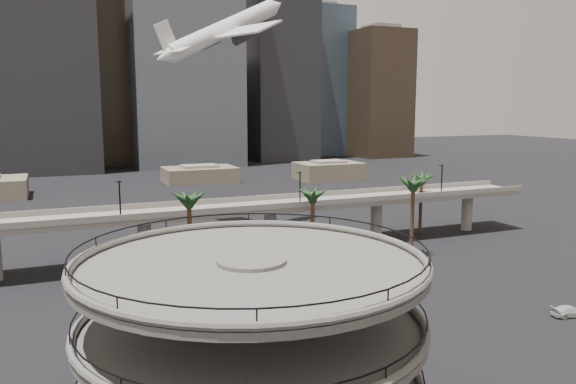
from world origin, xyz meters
name	(u,v)px	position (x,y,z in m)	size (l,w,h in m)	color
parking_ramp	(252,356)	(-13.00, -4.00, 9.84)	(22.20, 22.20, 17.35)	#4F4C49
overpass	(210,215)	(0.00, 55.00, 7.34)	(130.00, 9.30, 14.70)	#68635C
palm_trees	(343,191)	(21.48, 47.47, 11.30)	(54.40, 18.40, 14.00)	#4A321F
low_buildings	(159,178)	(6.89, 142.30, 2.86)	(135.00, 27.50, 6.80)	brown
skyline	(143,53)	(15.12, 217.08, 48.37)	(269.00, 86.00, 132.14)	gray
airborne_jet	(224,30)	(8.14, 72.07, 40.22)	(30.62, 28.89, 16.32)	silver
car_a	(209,366)	(-11.35, 13.66, 0.84)	(1.97, 4.90, 1.67)	maroon
car_b	(318,310)	(5.02, 23.22, 0.78)	(1.66, 4.76, 1.57)	black
car_c	(570,311)	(33.64, 11.06, 0.67)	(1.87, 4.60, 1.33)	silver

